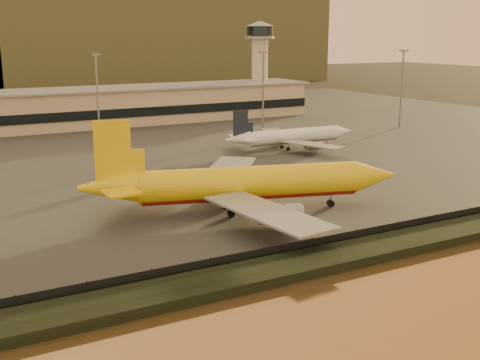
# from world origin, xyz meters

# --- Properties ---
(ground) EXTENTS (900.00, 900.00, 0.00)m
(ground) POSITION_xyz_m (0.00, 0.00, 0.00)
(ground) COLOR black
(ground) RESTS_ON ground
(embankment) EXTENTS (320.00, 7.00, 1.40)m
(embankment) POSITION_xyz_m (0.00, -17.00, 0.70)
(embankment) COLOR black
(embankment) RESTS_ON ground
(tarmac) EXTENTS (320.00, 220.00, 0.20)m
(tarmac) POSITION_xyz_m (0.00, 95.00, 0.10)
(tarmac) COLOR #2D2D2D
(tarmac) RESTS_ON ground
(perimeter_fence) EXTENTS (300.00, 0.05, 2.20)m
(perimeter_fence) POSITION_xyz_m (0.00, -13.00, 1.30)
(perimeter_fence) COLOR black
(perimeter_fence) RESTS_ON tarmac
(terminal_building) EXTENTS (202.00, 25.00, 12.60)m
(terminal_building) POSITION_xyz_m (-14.52, 125.55, 6.25)
(terminal_building) COLOR tan
(terminal_building) RESTS_ON tarmac
(control_tower) EXTENTS (11.20, 11.20, 35.50)m
(control_tower) POSITION_xyz_m (70.00, 131.00, 21.66)
(control_tower) COLOR tan
(control_tower) RESTS_ON tarmac
(apron_light_masts) EXTENTS (152.20, 12.20, 25.40)m
(apron_light_masts) POSITION_xyz_m (15.00, 75.00, 15.70)
(apron_light_masts) COLOR slate
(apron_light_masts) RESTS_ON tarmac
(dhl_cargo_jet) EXTENTS (55.49, 53.07, 16.85)m
(dhl_cargo_jet) POSITION_xyz_m (-4.33, 9.55, 5.23)
(dhl_cargo_jet) COLOR yellow
(dhl_cargo_jet) RESTS_ON tarmac
(white_narrowbody_jet) EXTENTS (39.50, 38.56, 11.36)m
(white_narrowbody_jet) POSITION_xyz_m (36.05, 55.86, 3.59)
(white_narrowbody_jet) COLOR white
(white_narrowbody_jet) RESTS_ON tarmac
(gse_vehicle_yellow) EXTENTS (4.82, 3.25, 1.99)m
(gse_vehicle_yellow) POSITION_xyz_m (1.40, 22.53, 1.19)
(gse_vehicle_yellow) COLOR yellow
(gse_vehicle_yellow) RESTS_ON tarmac
(gse_vehicle_white) EXTENTS (3.79, 1.84, 1.67)m
(gse_vehicle_white) POSITION_xyz_m (-14.89, 38.31, 1.04)
(gse_vehicle_white) COLOR white
(gse_vehicle_white) RESTS_ON tarmac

